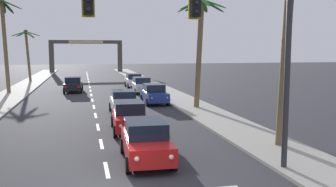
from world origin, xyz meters
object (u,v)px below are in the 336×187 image
object	(u,v)px
sedan_parked_mid_kerb	(154,94)
palm_right_second	(200,33)
sedan_third_in_queue	(129,116)
sedan_parked_far_kerb	(134,80)
palm_left_third	(4,30)
sedan_oncoming_far	(73,84)
palm_right_nearest	(287,27)
palm_left_farthest	(27,45)
town_gateway_arch	(86,52)
sedan_parked_nearest_kerb	(142,85)
traffic_signal_mast	(202,26)
sedan_fifth_in_queue	(124,102)
sedan_lead_at_stop_bar	(146,141)

from	to	relation	value
sedan_parked_mid_kerb	palm_right_second	bearing A→B (deg)	-49.58
sedan_third_in_queue	sedan_parked_far_kerb	bearing A→B (deg)	81.67
sedan_third_in_queue	palm_left_third	distance (m)	23.77
sedan_oncoming_far	sedan_parked_far_kerb	distance (m)	8.00
palm_right_nearest	palm_left_third	bearing A→B (deg)	123.25
sedan_parked_mid_kerb	sedan_parked_far_kerb	world-z (taller)	same
sedan_third_in_queue	palm_left_farthest	bearing A→B (deg)	106.05
sedan_parked_far_kerb	palm_left_farthest	xyz separation A→B (m)	(-13.64, 10.43, 4.38)
palm_right_nearest	town_gateway_arch	xyz separation A→B (m)	(-8.35, 61.34, -1.41)
sedan_parked_nearest_kerb	sedan_parked_mid_kerb	bearing A→B (deg)	-91.32
sedan_oncoming_far	sedan_parked_far_kerb	size ratio (longest dim) A/B	1.01
sedan_third_in_queue	palm_left_farthest	distance (m)	36.61
sedan_parked_far_kerb	palm_left_third	bearing A→B (deg)	-164.43
sedan_oncoming_far	town_gateway_arch	distance (m)	35.54
palm_left_farthest	palm_right_nearest	distance (m)	43.44
sedan_oncoming_far	palm_left_third	xyz separation A→B (m)	(-6.74, -0.20, 5.77)
traffic_signal_mast	palm_right_nearest	xyz separation A→B (m)	(5.08, 3.05, 0.23)
sedan_third_in_queue	town_gateway_arch	size ratio (longest dim) A/B	0.31
sedan_third_in_queue	sedan_parked_nearest_kerb	size ratio (longest dim) A/B	1.01
sedan_third_in_queue	sedan_parked_nearest_kerb	xyz separation A→B (m)	(3.60, 18.44, 0.00)
sedan_oncoming_far	palm_right_nearest	xyz separation A→B (m)	(10.18, -26.01, 4.77)
palm_right_second	sedan_fifth_in_queue	bearing A→B (deg)	-170.28
sedan_third_in_queue	palm_right_nearest	distance (m)	9.68
traffic_signal_mast	sedan_parked_nearest_kerb	size ratio (longest dim) A/B	2.50
palm_left_third	palm_left_farthest	world-z (taller)	palm_left_third
palm_left_third	town_gateway_arch	bearing A→B (deg)	76.43
sedan_fifth_in_queue	sedan_oncoming_far	size ratio (longest dim) A/B	0.99
traffic_signal_mast	sedan_parked_mid_kerb	bearing A→B (deg)	84.30
sedan_oncoming_far	sedan_parked_far_kerb	xyz separation A→B (m)	(7.12, 3.66, 0.00)
traffic_signal_mast	sedan_fifth_in_queue	world-z (taller)	traffic_signal_mast
sedan_parked_mid_kerb	palm_right_nearest	size ratio (longest dim) A/B	0.53
traffic_signal_mast	sedan_lead_at_stop_bar	size ratio (longest dim) A/B	2.48
traffic_signal_mast	sedan_oncoming_far	bearing A→B (deg)	99.95
sedan_parked_far_kerb	palm_left_farthest	bearing A→B (deg)	142.59
sedan_third_in_queue	palm_right_second	xyz separation A→B (m)	(6.37, 6.86, 4.98)
palm_left_third	sedan_third_in_queue	bearing A→B (deg)	-63.54
sedan_parked_mid_kerb	sedan_parked_far_kerb	xyz separation A→B (m)	(0.17, 14.17, 0.00)
traffic_signal_mast	sedan_third_in_queue	bearing A→B (deg)	100.78
sedan_parked_nearest_kerb	town_gateway_arch	size ratio (longest dim) A/B	0.31
sedan_fifth_in_queue	palm_left_farthest	bearing A→B (deg)	109.60
sedan_parked_far_kerb	sedan_oncoming_far	bearing A→B (deg)	-152.78
sedan_third_in_queue	town_gateway_arch	xyz separation A→B (m)	(-1.70, 56.17, 3.36)
traffic_signal_mast	town_gateway_arch	xyz separation A→B (m)	(-3.26, 64.39, -1.17)
sedan_lead_at_stop_bar	sedan_parked_far_kerb	distance (m)	30.54
sedan_fifth_in_queue	palm_left_farthest	size ratio (longest dim) A/B	0.60
sedan_fifth_in_queue	palm_right_second	distance (m)	7.91
sedan_lead_at_stop_bar	sedan_third_in_queue	distance (m)	5.82
traffic_signal_mast	palm_right_second	distance (m)	15.84
traffic_signal_mast	palm_right_nearest	bearing A→B (deg)	30.97
traffic_signal_mast	palm_left_third	bearing A→B (deg)	112.30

